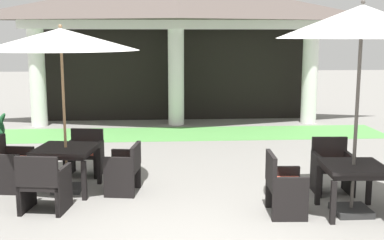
% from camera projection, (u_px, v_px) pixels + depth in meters
% --- Properties ---
extents(background_pavilion, '(8.91, 2.51, 4.12)m').
position_uv_depth(background_pavilion, '(176.00, 12.00, 13.66)').
color(background_pavilion, white).
rests_on(background_pavilion, ground).
extents(lawn_strip, '(10.71, 1.84, 0.01)m').
position_uv_depth(lawn_strip, '(178.00, 134.00, 12.74)').
color(lawn_strip, '#519347').
rests_on(lawn_strip, ground).
extents(patio_table_near_foreground, '(0.89, 0.89, 0.73)m').
position_uv_depth(patio_table_near_foreground, '(353.00, 172.00, 6.93)').
color(patio_table_near_foreground, black).
rests_on(patio_table_near_foreground, ground).
extents(patio_umbrella_near_foreground, '(2.29, 2.29, 2.99)m').
position_uv_depth(patio_umbrella_near_foreground, '(362.00, 24.00, 6.58)').
color(patio_umbrella_near_foreground, '#2D2D2D').
rests_on(patio_umbrella_near_foreground, ground).
extents(patio_chair_near_foreground_west, '(0.54, 0.65, 0.89)m').
position_uv_depth(patio_chair_near_foreground_west, '(284.00, 186.00, 6.96)').
color(patio_chair_near_foreground_west, black).
rests_on(patio_chair_near_foreground_west, ground).
extents(patio_chair_near_foreground_north, '(0.62, 0.57, 0.88)m').
position_uv_depth(patio_chair_near_foreground_north, '(332.00, 167.00, 7.93)').
color(patio_chair_near_foreground_north, black).
rests_on(patio_chair_near_foreground_north, ground).
extents(patio_table_mid_left, '(1.05, 1.05, 0.73)m').
position_uv_depth(patio_table_mid_left, '(66.00, 153.00, 7.97)').
color(patio_table_mid_left, black).
rests_on(patio_table_mid_left, ground).
extents(patio_umbrella_mid_left, '(2.46, 2.46, 2.70)m').
position_uv_depth(patio_umbrella_mid_left, '(61.00, 41.00, 7.66)').
color(patio_umbrella_mid_left, '#2D2D2D').
rests_on(patio_umbrella_mid_left, ground).
extents(patio_chair_mid_left_north, '(0.69, 0.61, 0.82)m').
position_uv_depth(patio_chair_mid_left_north, '(85.00, 154.00, 8.96)').
color(patio_chair_mid_left_north, black).
rests_on(patio_chair_mid_left_north, ground).
extents(patio_chair_mid_left_south, '(0.71, 0.66, 0.87)m').
position_uv_depth(patio_chair_mid_left_south, '(44.00, 184.00, 7.06)').
color(patio_chair_mid_left_south, black).
rests_on(patio_chair_mid_left_south, ground).
extents(patio_chair_mid_left_east, '(0.58, 0.66, 0.80)m').
position_uv_depth(patio_chair_mid_left_east, '(125.00, 169.00, 7.93)').
color(patio_chair_mid_left_east, black).
rests_on(patio_chair_mid_left_east, ground).
extents(patio_chair_mid_left_west, '(0.64, 0.71, 0.88)m').
position_uv_depth(patio_chair_mid_left_west, '(9.00, 164.00, 8.09)').
color(patio_chair_mid_left_west, black).
rests_on(patio_chair_mid_left_west, ground).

